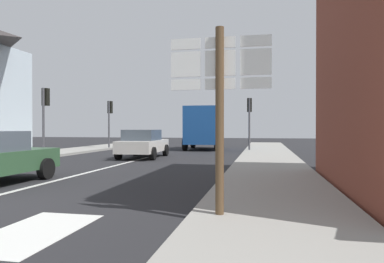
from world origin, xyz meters
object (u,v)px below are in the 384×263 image
(delivery_truck, at_px, (204,127))
(traffic_light_near_left, at_px, (45,106))
(sedan_far, at_px, (143,143))
(route_sign_post, at_px, (220,100))
(traffic_light_far_right, at_px, (249,112))
(traffic_light_far_left, at_px, (110,114))

(delivery_truck, distance_m, traffic_light_near_left, 11.24)
(sedan_far, relative_size, route_sign_post, 1.34)
(sedan_far, distance_m, traffic_light_near_left, 5.40)
(traffic_light_far_right, bearing_deg, traffic_light_near_left, -145.24)
(traffic_light_far_left, bearing_deg, delivery_truck, 8.75)
(delivery_truck, relative_size, traffic_light_near_left, 1.40)
(route_sign_post, xyz_separation_m, traffic_light_far_right, (-0.20, 17.64, 0.61))
(route_sign_post, xyz_separation_m, traffic_light_far_left, (-10.37, 18.39, 0.62))
(delivery_truck, distance_m, route_sign_post, 19.76)
(delivery_truck, bearing_deg, traffic_light_near_left, -127.58)
(delivery_truck, bearing_deg, route_sign_post, -79.65)
(sedan_far, distance_m, delivery_truck, 7.96)
(route_sign_post, xyz_separation_m, traffic_light_near_left, (-10.37, 10.57, 0.68))
(sedan_far, relative_size, traffic_light_far_left, 1.21)
(route_sign_post, height_order, traffic_light_far_left, traffic_light_far_left)
(sedan_far, height_order, traffic_light_far_left, traffic_light_far_left)
(traffic_light_far_left, relative_size, traffic_light_far_right, 1.01)
(delivery_truck, distance_m, traffic_light_far_right, 3.93)
(sedan_far, height_order, traffic_light_far_right, traffic_light_far_right)
(route_sign_post, relative_size, traffic_light_far_right, 0.91)
(traffic_light_far_right, distance_m, traffic_light_near_left, 12.39)
(route_sign_post, distance_m, traffic_light_far_right, 17.65)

